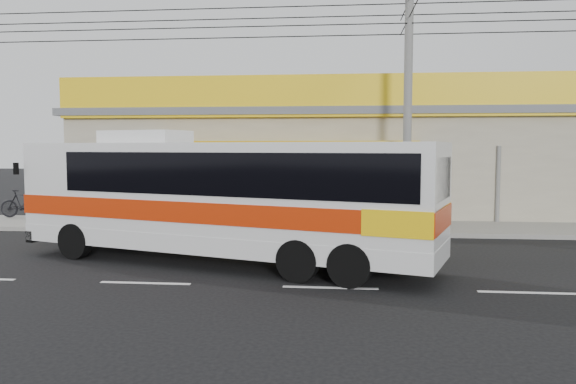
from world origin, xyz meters
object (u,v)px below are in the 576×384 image
object	(u,v)px
motorbike_red	(153,212)
motorbike_dark	(23,204)
coach_bus	(226,193)
utility_pole	(409,17)

from	to	relation	value
motorbike_red	motorbike_dark	size ratio (longest dim) A/B	1.10
motorbike_red	motorbike_dark	xyz separation A→B (m)	(-6.12, 2.21, 0.02)
coach_bus	motorbike_dark	size ratio (longest dim) A/B	6.05
coach_bus	motorbike_red	world-z (taller)	coach_bus
coach_bus	motorbike_red	bearing A→B (deg)	143.96
motorbike_dark	coach_bus	bearing A→B (deg)	-130.00
motorbike_dark	utility_pole	xyz separation A→B (m)	(14.83, -1.51, 6.58)
motorbike_red	utility_pole	xyz separation A→B (m)	(8.71, 0.70, 6.60)
motorbike_red	utility_pole	distance (m)	10.95
motorbike_red	utility_pole	world-z (taller)	utility_pole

